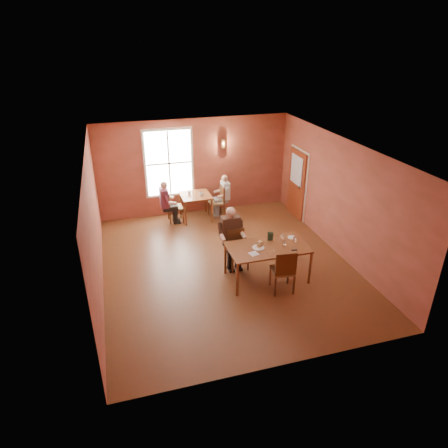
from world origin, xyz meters
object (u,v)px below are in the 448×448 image
object	(u,v)px
chair_diner_main	(238,250)
chair_diner_maroon	(175,206)
second_table	(196,207)
diner_white	(217,197)
chair_empty	(282,270)
diner_maroon	(174,201)
diner_main	(239,242)
chair_diner_white	(216,202)
main_table	(267,263)

from	to	relation	value
chair_diner_main	chair_diner_maroon	bearing A→B (deg)	-72.07
second_table	diner_white	distance (m)	0.72
chair_empty	diner_maroon	world-z (taller)	diner_maroon
chair_diner_main	diner_maroon	distance (m)	3.29
second_table	diner_maroon	xyz separation A→B (m)	(-0.68, 0.00, 0.26)
diner_white	diner_main	bearing A→B (deg)	174.14
diner_main	chair_diner_white	xyz separation A→B (m)	(0.29, 3.14, -0.24)
chair_diner_main	diner_white	bearing A→B (deg)	-95.92
chair_diner_main	diner_maroon	bearing A→B (deg)	-71.57
diner_main	chair_diner_white	bearing A→B (deg)	-95.32
diner_main	diner_white	bearing A→B (deg)	-95.86
diner_maroon	diner_main	bearing A→B (deg)	18.27
chair_empty	second_table	distance (m)	4.41
chair_diner_white	diner_main	bearing A→B (deg)	174.68
main_table	diner_main	world-z (taller)	diner_main
chair_diner_main	diner_main	world-z (taller)	diner_main
chair_diner_main	diner_main	xyz separation A→B (m)	(0.00, -0.03, 0.25)
chair_empty	chair_diner_white	distance (m)	4.31
chair_empty	chair_diner_maroon	world-z (taller)	chair_empty
diner_white	main_table	bearing A→B (deg)	-177.30
chair_diner_white	diner_white	distance (m)	0.14
chair_diner_main	diner_maroon	world-z (taller)	diner_maroon
diner_main	chair_empty	size ratio (longest dim) A/B	1.38
diner_main	second_table	bearing A→B (deg)	-83.51
diner_maroon	chair_diner_white	bearing A→B (deg)	90.00
diner_main	diner_white	world-z (taller)	diner_main
diner_maroon	second_table	bearing A→B (deg)	90.00
chair_diner_white	chair_diner_maroon	distance (m)	1.30
chair_diner_maroon	diner_main	bearing A→B (deg)	17.77
diner_main	second_table	size ratio (longest dim) A/B	1.63
chair_diner_main	diner_white	world-z (taller)	diner_white
chair_empty	chair_diner_maroon	distance (m)	4.61
chair_diner_main	second_table	world-z (taller)	chair_diner_main
diner_main	chair_empty	distance (m)	1.34
chair_diner_main	second_table	xyz separation A→B (m)	(-0.36, 3.11, -0.09)
second_table	diner_white	world-z (taller)	diner_white
diner_main	diner_maroon	distance (m)	3.31
second_table	chair_diner_maroon	distance (m)	0.66
main_table	diner_white	size ratio (longest dim) A/B	1.44
chair_diner_maroon	second_table	bearing A→B (deg)	90.00
main_table	chair_diner_main	world-z (taller)	chair_diner_main
diner_maroon	main_table	bearing A→B (deg)	22.22
chair_empty	chair_diner_white	xyz separation A→B (m)	(-0.36, 4.29, -0.04)
second_table	diner_maroon	world-z (taller)	diner_maroon
chair_diner_main	chair_diner_maroon	size ratio (longest dim) A/B	1.00
chair_diner_white	diner_white	xyz separation A→B (m)	(0.03, 0.00, 0.14)
main_table	second_table	xyz separation A→B (m)	(-0.86, 3.76, -0.03)
main_table	diner_maroon	bearing A→B (deg)	112.22
main_table	diner_main	distance (m)	0.85
main_table	chair_diner_white	bearing A→B (deg)	93.15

